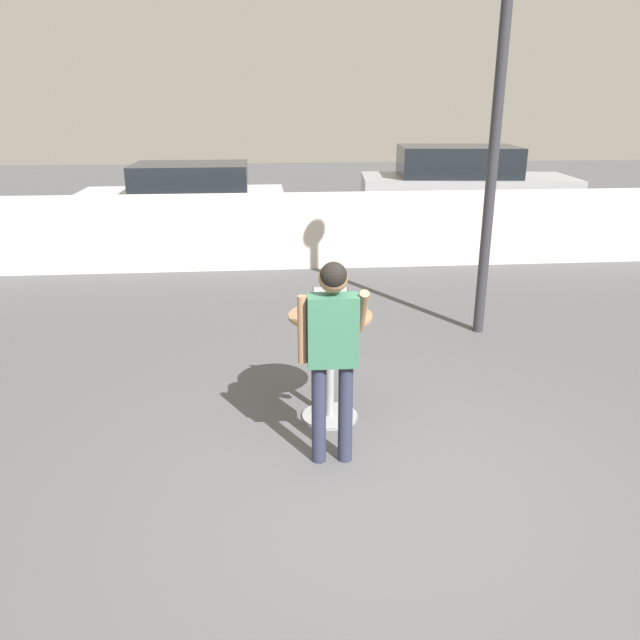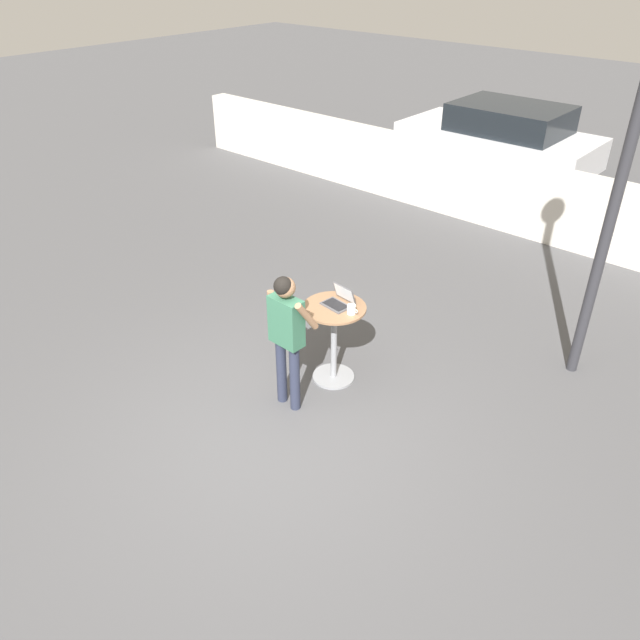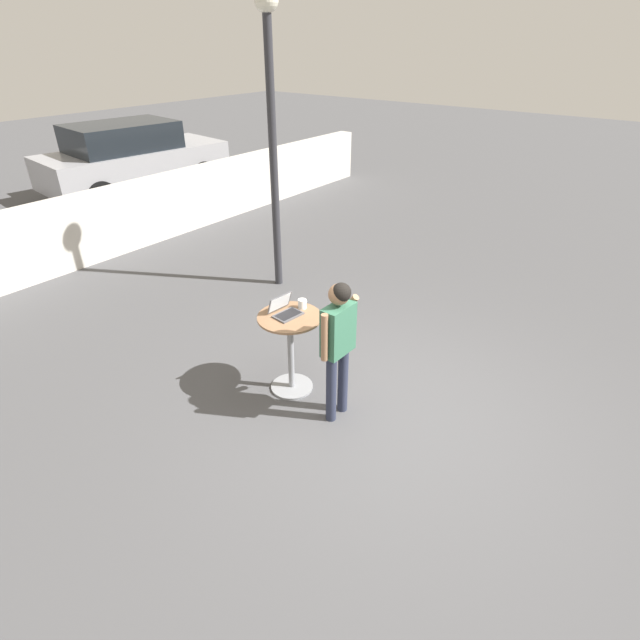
{
  "view_description": "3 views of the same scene",
  "coord_description": "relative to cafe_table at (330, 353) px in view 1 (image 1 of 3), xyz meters",
  "views": [
    {
      "loc": [
        -0.78,
        -3.67,
        2.62
      ],
      "look_at": [
        -0.37,
        0.79,
        1.05
      ],
      "focal_mm": 35.0,
      "sensor_mm": 36.0,
      "label": 1
    },
    {
      "loc": [
        3.49,
        -3.28,
        4.4
      ],
      "look_at": [
        -0.1,
        0.78,
        1.04
      ],
      "focal_mm": 35.0,
      "sensor_mm": 36.0,
      "label": 2
    },
    {
      "loc": [
        -3.73,
        -1.93,
        3.59
      ],
      "look_at": [
        -0.28,
        0.75,
        1.07
      ],
      "focal_mm": 28.0,
      "sensor_mm": 36.0,
      "label": 3
    }
  ],
  "objects": [
    {
      "name": "standing_person",
      "position": [
        -0.06,
        -0.69,
        0.38
      ],
      "size": [
        0.51,
        0.34,
        1.58
      ],
      "color": "#282D42",
      "rests_on": "ground_plane"
    },
    {
      "name": "parked_car_further_down",
      "position": [
        3.82,
        8.54,
        0.27
      ],
      "size": [
        4.66,
        2.38,
        1.72
      ],
      "color": "#9E9EA3",
      "rests_on": "ground_plane"
    },
    {
      "name": "cafe_table",
      "position": [
        0.0,
        0.0,
        0.0
      ],
      "size": [
        0.7,
        0.7,
        0.96
      ],
      "color": "gray",
      "rests_on": "ground_plane"
    },
    {
      "name": "parked_car_near_street",
      "position": [
        -2.07,
        7.79,
        0.15
      ],
      "size": [
        4.03,
        1.99,
        1.47
      ],
      "color": "silver",
      "rests_on": "ground_plane"
    },
    {
      "name": "pavement_kerb",
      "position": [
        0.25,
        5.29,
        -0.0
      ],
      "size": [
        16.66,
        0.35,
        1.21
      ],
      "color": "beige",
      "rests_on": "ground_plane"
    },
    {
      "name": "ground_plane",
      "position": [
        0.25,
        -1.18,
        -0.61
      ],
      "size": [
        50.0,
        50.0,
        0.0
      ],
      "primitive_type": "plane",
      "color": "#4C4C4F"
    },
    {
      "name": "street_lamp",
      "position": [
        2.01,
        2.0,
        2.07
      ],
      "size": [
        0.32,
        0.32,
        4.13
      ],
      "color": "#2D2D33",
      "rests_on": "ground_plane"
    },
    {
      "name": "laptop",
      "position": [
        0.01,
        0.07,
        0.4
      ],
      "size": [
        0.33,
        0.3,
        0.21
      ],
      "color": "#515156",
      "rests_on": "cafe_table"
    },
    {
      "name": "coffee_mug",
      "position": [
        0.23,
        0.01,
        0.4
      ],
      "size": [
        0.13,
        0.09,
        0.1
      ],
      "color": "white",
      "rests_on": "cafe_table"
    }
  ]
}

